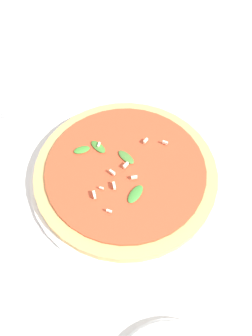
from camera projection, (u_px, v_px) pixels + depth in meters
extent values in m
plane|color=silver|center=(112.00, 174.00, 0.63)|extent=(6.00, 6.00, 0.00)
cylinder|color=white|center=(126.00, 175.00, 0.62)|extent=(0.36, 0.36, 0.01)
cylinder|color=tan|center=(126.00, 171.00, 0.61)|extent=(0.34, 0.34, 0.02)
cylinder|color=#C64728|center=(126.00, 167.00, 0.60)|extent=(0.29, 0.29, 0.01)
ellipsoid|color=#428C32|center=(82.00, 150.00, 0.62)|extent=(0.03, 0.03, 0.01)
ellipsoid|color=#42802F|center=(98.00, 147.00, 0.62)|extent=(0.04, 0.03, 0.01)
ellipsoid|color=#477C33|center=(126.00, 157.00, 0.61)|extent=(0.04, 0.03, 0.01)
ellipsoid|color=#3D8633|center=(135.00, 194.00, 0.56)|extent=(0.03, 0.04, 0.01)
cube|color=#EFE5C6|center=(146.00, 141.00, 0.62)|extent=(0.01, 0.01, 0.01)
cube|color=#EFE5C6|center=(134.00, 177.00, 0.58)|extent=(0.01, 0.01, 0.01)
cube|color=#EFE5C6|center=(112.00, 172.00, 0.58)|extent=(0.01, 0.01, 0.01)
cube|color=#EFE5C6|center=(109.00, 211.00, 0.54)|extent=(0.01, 0.00, 0.01)
cube|color=#EFE5C6|center=(165.00, 142.00, 0.62)|extent=(0.01, 0.01, 0.01)
cube|color=#EFE5C6|center=(126.00, 164.00, 0.59)|extent=(0.01, 0.01, 0.01)
cube|color=#EFE5C6|center=(99.00, 145.00, 0.62)|extent=(0.00, 0.01, 0.01)
cube|color=#EFE5C6|center=(104.00, 189.00, 0.57)|extent=(0.01, 0.00, 0.00)
cube|color=#EFE5C6|center=(114.00, 186.00, 0.57)|extent=(0.01, 0.01, 0.01)
cube|color=#EFE5C6|center=(94.00, 195.00, 0.56)|extent=(0.01, 0.01, 0.01)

